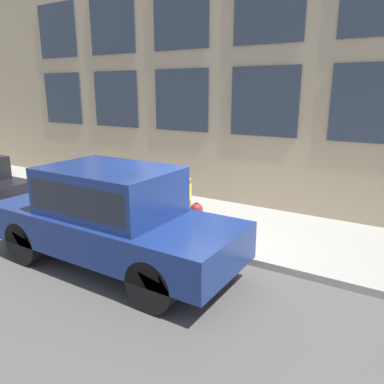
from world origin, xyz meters
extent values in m
plane|color=#514F4C|center=(0.00, 0.00, 0.00)|extent=(80.00, 80.00, 0.00)
cube|color=#9E9B93|center=(1.57, 0.00, 0.07)|extent=(3.14, 60.00, 0.14)
cube|color=tan|center=(3.29, 0.00, 3.89)|extent=(0.30, 40.00, 7.78)
cube|color=#2D3847|center=(3.12, -2.51, 2.93)|extent=(0.03, 1.80, 1.73)
cube|color=#2D3847|center=(3.12, 0.00, 2.93)|extent=(0.03, 1.80, 1.73)
cube|color=#2D3847|center=(3.12, 2.51, 2.93)|extent=(0.03, 1.80, 1.73)
cube|color=#2D3847|center=(3.12, 5.02, 2.93)|extent=(0.03, 1.80, 1.73)
cube|color=#2D3847|center=(3.12, 7.53, 2.93)|extent=(0.03, 1.80, 1.73)
cube|color=#2D3847|center=(3.12, 0.00, 5.16)|extent=(0.03, 1.80, 1.73)
cube|color=#2D3847|center=(3.12, 2.51, 5.16)|extent=(0.03, 1.80, 1.73)
cube|color=#2D3847|center=(3.12, 5.02, 5.16)|extent=(0.03, 1.80, 1.73)
cube|color=#2D3847|center=(3.12, 7.53, 5.16)|extent=(0.03, 1.80, 1.73)
cylinder|color=red|center=(0.49, 0.39, 0.16)|extent=(0.35, 0.35, 0.04)
cylinder|color=red|center=(0.49, 0.39, 0.44)|extent=(0.26, 0.26, 0.59)
sphere|color=maroon|center=(0.49, 0.39, 0.73)|extent=(0.27, 0.27, 0.27)
cylinder|color=black|center=(0.49, 0.39, 0.81)|extent=(0.09, 0.09, 0.11)
cylinder|color=red|center=(0.49, 0.22, 0.51)|extent=(0.09, 0.10, 0.09)
cylinder|color=red|center=(0.49, 0.57, 0.51)|extent=(0.09, 0.10, 0.09)
cylinder|color=#726651|center=(1.03, 0.99, 0.41)|extent=(0.08, 0.08, 0.54)
cylinder|color=#726651|center=(1.14, 0.99, 0.41)|extent=(0.08, 0.08, 0.54)
cube|color=yellow|center=(1.09, 0.99, 0.88)|extent=(0.15, 0.10, 0.41)
cylinder|color=yellow|center=(0.98, 0.99, 0.89)|extent=(0.06, 0.06, 0.39)
cylinder|color=yellow|center=(1.19, 0.99, 0.89)|extent=(0.06, 0.06, 0.39)
sphere|color=#8C6647|center=(1.09, 0.99, 1.18)|extent=(0.18, 0.18, 0.18)
cylinder|color=black|center=(-2.17, 2.60, 0.42)|extent=(0.24, 0.83, 0.83)
cylinder|color=black|center=(-0.57, 2.60, 0.42)|extent=(0.24, 0.83, 0.83)
cylinder|color=black|center=(-2.17, -0.43, 0.42)|extent=(0.24, 0.83, 0.83)
cylinder|color=black|center=(-0.57, -0.43, 0.42)|extent=(0.24, 0.83, 0.83)
cube|color=navy|center=(-1.37, 1.08, 0.74)|extent=(1.84, 4.90, 0.65)
cube|color=navy|center=(-1.37, 1.08, 1.48)|extent=(1.62, 2.35, 0.83)
cube|color=#1E232D|center=(-1.37, 1.08, 1.48)|extent=(1.63, 2.16, 0.53)
cylinder|color=black|center=(-0.28, 5.88, 0.36)|extent=(0.24, 0.73, 0.73)
camera|label=1|loc=(-6.08, -3.57, 3.20)|focal=35.00mm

